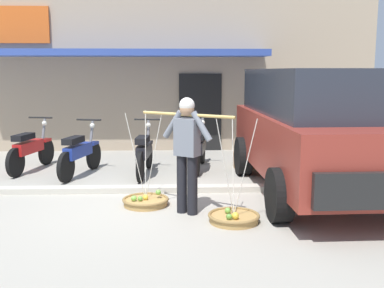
% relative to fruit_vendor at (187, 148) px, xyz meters
% --- Properties ---
extents(ground_plane, '(90.00, 90.00, 0.00)m').
position_rel_fruit_vendor_xyz_m(ground_plane, '(-0.57, 0.51, -0.98)').
color(ground_plane, '#9E998C').
extents(sidewalk_curb, '(20.00, 0.24, 0.10)m').
position_rel_fruit_vendor_xyz_m(sidewalk_curb, '(-0.57, 1.21, -0.93)').
color(sidewalk_curb, '#BAB4A5').
rests_on(sidewalk_curb, ground).
extents(fruit_vendor, '(1.29, 0.88, 1.70)m').
position_rel_fruit_vendor_xyz_m(fruit_vendor, '(0.00, 0.00, 0.00)').
color(fruit_vendor, black).
rests_on(fruit_vendor, ground).
extents(fruit_basket_left_side, '(0.72, 0.72, 1.45)m').
position_rel_fruit_vendor_xyz_m(fruit_basket_left_side, '(-0.63, 0.42, -0.90)').
color(fruit_basket_left_side, '#B2894C').
rests_on(fruit_basket_left_side, ground).
extents(fruit_basket_right_side, '(0.72, 0.72, 1.45)m').
position_rel_fruit_vendor_xyz_m(fruit_basket_right_side, '(0.63, -0.42, -0.90)').
color(fruit_basket_right_side, '#B2894C').
rests_on(fruit_basket_right_side, ground).
extents(motorcycle_nearest_shop, '(0.60, 1.79, 1.09)m').
position_rel_fruit_vendor_xyz_m(motorcycle_nearest_shop, '(-3.17, 3.01, -0.52)').
color(motorcycle_nearest_shop, black).
rests_on(motorcycle_nearest_shop, ground).
extents(motorcycle_second_in_row, '(0.64, 1.78, 1.09)m').
position_rel_fruit_vendor_xyz_m(motorcycle_second_in_row, '(-2.06, 2.52, -0.52)').
color(motorcycle_second_in_row, black).
rests_on(motorcycle_second_in_row, ground).
extents(motorcycle_third_in_row, '(0.54, 1.82, 1.09)m').
position_rel_fruit_vendor_xyz_m(motorcycle_third_in_row, '(-0.78, 2.53, -0.52)').
color(motorcycle_third_in_row, black).
rests_on(motorcycle_third_in_row, ground).
extents(motorcycle_end_of_row, '(0.54, 1.81, 1.09)m').
position_rel_fruit_vendor_xyz_m(motorcycle_end_of_row, '(0.36, 3.02, -0.52)').
color(motorcycle_end_of_row, black).
rests_on(motorcycle_end_of_row, ground).
extents(parked_truck, '(2.24, 4.85, 2.10)m').
position_rel_fruit_vendor_xyz_m(parked_truck, '(2.18, 1.09, 0.15)').
color(parked_truck, maroon).
rests_on(parked_truck, ground).
extents(storefront_building, '(13.00, 6.00, 4.20)m').
position_rel_fruit_vendor_xyz_m(storefront_building, '(-1.45, 7.88, 1.13)').
color(storefront_building, tan).
rests_on(storefront_building, ground).
extents(wooden_crate, '(0.44, 0.36, 0.32)m').
position_rel_fruit_vendor_xyz_m(wooden_crate, '(1.32, 3.20, -0.82)').
color(wooden_crate, olive).
rests_on(wooden_crate, ground).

